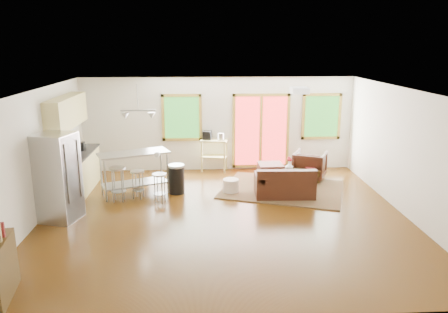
{
  "coord_description": "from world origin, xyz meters",
  "views": [
    {
      "loc": [
        -0.46,
        -8.48,
        3.48
      ],
      "look_at": [
        0.0,
        0.3,
        1.2
      ],
      "focal_mm": 35.0,
      "sensor_mm": 36.0,
      "label": 1
    }
  ],
  "objects_px": {
    "armchair": "(310,164)",
    "rug": "(282,189)",
    "refrigerator": "(58,177)",
    "island": "(134,166)",
    "coffee_table": "(301,172)",
    "ottoman": "(270,171)",
    "kitchen_cart": "(213,144)",
    "loveseat": "(284,185)"
  },
  "relations": [
    {
      "from": "rug",
      "to": "armchair",
      "type": "distance_m",
      "value": 1.29
    },
    {
      "from": "ottoman",
      "to": "island",
      "type": "distance_m",
      "value": 3.58
    },
    {
      "from": "loveseat",
      "to": "island",
      "type": "xyz_separation_m",
      "value": [
        -3.5,
        0.39,
        0.42
      ]
    },
    {
      "from": "coffee_table",
      "to": "ottoman",
      "type": "xyz_separation_m",
      "value": [
        -0.73,
        0.43,
        -0.1
      ]
    },
    {
      "from": "coffee_table",
      "to": "kitchen_cart",
      "type": "xyz_separation_m",
      "value": [
        -2.21,
        1.29,
        0.46
      ]
    },
    {
      "from": "kitchen_cart",
      "to": "refrigerator",
      "type": "bearing_deg",
      "value": -133.67
    },
    {
      "from": "loveseat",
      "to": "rug",
      "type": "bearing_deg",
      "value": 86.27
    },
    {
      "from": "ottoman",
      "to": "refrigerator",
      "type": "xyz_separation_m",
      "value": [
        -4.68,
        -2.49,
        0.68
      ]
    },
    {
      "from": "loveseat",
      "to": "kitchen_cart",
      "type": "xyz_separation_m",
      "value": [
        -1.59,
        2.26,
        0.49
      ]
    },
    {
      "from": "rug",
      "to": "coffee_table",
      "type": "height_order",
      "value": "coffee_table"
    },
    {
      "from": "rug",
      "to": "kitchen_cart",
      "type": "xyz_separation_m",
      "value": [
        -1.64,
        1.76,
        0.76
      ]
    },
    {
      "from": "loveseat",
      "to": "refrigerator",
      "type": "bearing_deg",
      "value": -165.29
    },
    {
      "from": "refrigerator",
      "to": "island",
      "type": "bearing_deg",
      "value": 64.7
    },
    {
      "from": "armchair",
      "to": "ottoman",
      "type": "bearing_deg",
      "value": 22.64
    },
    {
      "from": "rug",
      "to": "coffee_table",
      "type": "distance_m",
      "value": 0.79
    },
    {
      "from": "refrigerator",
      "to": "kitchen_cart",
      "type": "relative_size",
      "value": 1.58
    },
    {
      "from": "rug",
      "to": "ottoman",
      "type": "relative_size",
      "value": 4.54
    },
    {
      "from": "ottoman",
      "to": "refrigerator",
      "type": "bearing_deg",
      "value": -151.98
    },
    {
      "from": "island",
      "to": "kitchen_cart",
      "type": "xyz_separation_m",
      "value": [
        1.91,
        1.88,
        0.07
      ]
    },
    {
      "from": "island",
      "to": "loveseat",
      "type": "bearing_deg",
      "value": -6.31
    },
    {
      "from": "loveseat",
      "to": "armchair",
      "type": "height_order",
      "value": "armchair"
    },
    {
      "from": "refrigerator",
      "to": "kitchen_cart",
      "type": "xyz_separation_m",
      "value": [
        3.2,
        3.36,
        -0.12
      ]
    },
    {
      "from": "island",
      "to": "rug",
      "type": "bearing_deg",
      "value": 1.88
    },
    {
      "from": "armchair",
      "to": "ottoman",
      "type": "distance_m",
      "value": 1.05
    },
    {
      "from": "island",
      "to": "kitchen_cart",
      "type": "distance_m",
      "value": 2.68
    },
    {
      "from": "coffee_table",
      "to": "rug",
      "type": "bearing_deg",
      "value": -140.49
    },
    {
      "from": "refrigerator",
      "to": "island",
      "type": "xyz_separation_m",
      "value": [
        1.29,
        1.48,
        -0.19
      ]
    },
    {
      "from": "coffee_table",
      "to": "island",
      "type": "bearing_deg",
      "value": -171.92
    },
    {
      "from": "coffee_table",
      "to": "ottoman",
      "type": "distance_m",
      "value": 0.85
    },
    {
      "from": "refrigerator",
      "to": "loveseat",
      "type": "bearing_deg",
      "value": 28.63
    },
    {
      "from": "rug",
      "to": "armchair",
      "type": "height_order",
      "value": "armchair"
    },
    {
      "from": "ottoman",
      "to": "kitchen_cart",
      "type": "height_order",
      "value": "kitchen_cart"
    },
    {
      "from": "loveseat",
      "to": "ottoman",
      "type": "relative_size",
      "value": 2.21
    },
    {
      "from": "kitchen_cart",
      "to": "loveseat",
      "type": "bearing_deg",
      "value": -54.92
    },
    {
      "from": "island",
      "to": "ottoman",
      "type": "bearing_deg",
      "value": 16.64
    },
    {
      "from": "rug",
      "to": "island",
      "type": "xyz_separation_m",
      "value": [
        -3.55,
        -0.12,
        0.69
      ]
    },
    {
      "from": "armchair",
      "to": "rug",
      "type": "bearing_deg",
      "value": 69.26
    },
    {
      "from": "coffee_table",
      "to": "island",
      "type": "height_order",
      "value": "island"
    },
    {
      "from": "coffee_table",
      "to": "kitchen_cart",
      "type": "relative_size",
      "value": 0.91
    },
    {
      "from": "refrigerator",
      "to": "coffee_table",
      "type": "bearing_deg",
      "value": 36.68
    },
    {
      "from": "armchair",
      "to": "kitchen_cart",
      "type": "bearing_deg",
      "value": 5.04
    },
    {
      "from": "refrigerator",
      "to": "armchair",
      "type": "bearing_deg",
      "value": 39.04
    }
  ]
}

